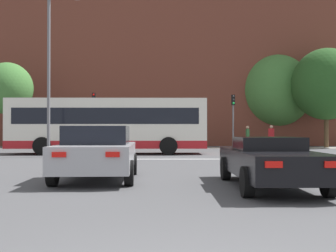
% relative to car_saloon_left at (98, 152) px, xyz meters
% --- Properties ---
extents(stop_line_strip, '(8.65, 0.30, 0.01)m').
position_rel_car_saloon_left_xyz_m(stop_line_strip, '(1.99, 8.28, -0.76)').
color(stop_line_strip, silver).
rests_on(stop_line_strip, ground_plane).
extents(far_pavement, '(69.61, 2.50, 0.01)m').
position_rel_car_saloon_left_xyz_m(far_pavement, '(1.99, 20.74, -0.76)').
color(far_pavement, gray).
rests_on(far_pavement, ground_plane).
extents(brick_civic_building, '(45.09, 16.00, 23.66)m').
position_rel_car_saloon_left_xyz_m(brick_civic_building, '(-0.88, 32.15, 9.91)').
color(brick_civic_building, brown).
rests_on(brick_civic_building, ground_plane).
extents(car_saloon_left, '(2.18, 4.34, 1.49)m').
position_rel_car_saloon_left_xyz_m(car_saloon_left, '(0.00, 0.00, 0.00)').
color(car_saloon_left, '#9E9EA3').
rests_on(car_saloon_left, ground_plane).
extents(car_roadster_right, '(1.92, 4.92, 1.21)m').
position_rel_car_saloon_left_xyz_m(car_roadster_right, '(4.38, -1.58, -0.12)').
color(car_roadster_right, black).
rests_on(car_roadster_right, ground_plane).
extents(bus_crossing_lead, '(11.25, 2.75, 3.17)m').
position_rel_car_saloon_left_xyz_m(bus_crossing_lead, '(-1.33, 12.82, 0.94)').
color(bus_crossing_lead, silver).
rests_on(bus_crossing_lead, ground_plane).
extents(traffic_light_far_right, '(0.26, 0.31, 4.08)m').
position_rel_car_saloon_left_xyz_m(traffic_light_far_right, '(7.23, 20.25, 1.99)').
color(traffic_light_far_right, slate).
rests_on(traffic_light_far_right, ground_plane).
extents(traffic_light_far_left, '(0.26, 0.31, 4.19)m').
position_rel_car_saloon_left_xyz_m(traffic_light_far_left, '(-3.34, 20.03, 2.05)').
color(traffic_light_far_left, slate).
rests_on(traffic_light_far_left, ground_plane).
extents(street_lamp_junction, '(1.74, 0.36, 8.41)m').
position_rel_car_saloon_left_xyz_m(street_lamp_junction, '(-3.76, 9.88, 4.23)').
color(street_lamp_junction, slate).
rests_on(street_lamp_junction, ground_plane).
extents(pedestrian_waiting, '(0.41, 0.25, 1.72)m').
position_rel_car_saloon_left_xyz_m(pedestrian_waiting, '(2.41, 20.15, 0.25)').
color(pedestrian_waiting, '#333851').
rests_on(pedestrian_waiting, ground_plane).
extents(pedestrian_walking_east, '(0.45, 0.41, 1.76)m').
position_rel_car_saloon_left_xyz_m(pedestrian_walking_east, '(10.27, 20.77, 0.28)').
color(pedestrian_walking_east, brown).
rests_on(pedestrian_walking_east, ground_plane).
extents(pedestrian_walking_west, '(0.25, 0.40, 1.72)m').
position_rel_car_saloon_left_xyz_m(pedestrian_walking_west, '(8.54, 21.33, 0.25)').
color(pedestrian_walking_west, brown).
rests_on(pedestrian_walking_west, ground_plane).
extents(tree_by_building, '(6.23, 6.23, 8.11)m').
position_rel_car_saloon_left_xyz_m(tree_by_building, '(11.91, 25.47, 4.07)').
color(tree_by_building, '#4C3823').
rests_on(tree_by_building, ground_plane).
extents(tree_kerbside, '(3.76, 3.76, 6.51)m').
position_rel_car_saloon_left_xyz_m(tree_kerbside, '(-9.90, 20.37, 3.76)').
color(tree_kerbside, '#4C3823').
rests_on(tree_kerbside, ground_plane).
extents(tree_distant, '(5.46, 5.46, 7.93)m').
position_rel_car_saloon_left_xyz_m(tree_distant, '(14.94, 21.73, 4.29)').
color(tree_distant, '#4C3823').
rests_on(tree_distant, ground_plane).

